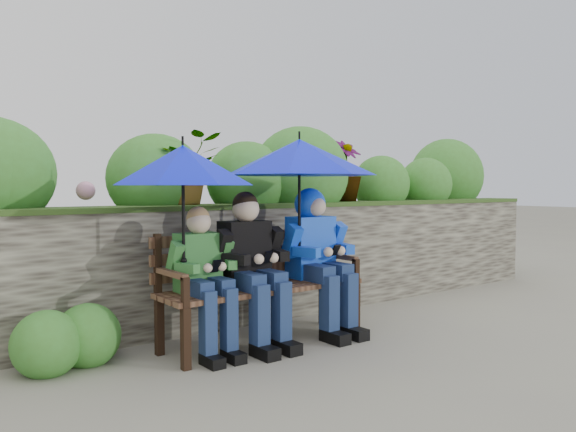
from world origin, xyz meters
TOP-DOWN VIEW (x-y plane):
  - ground at (0.00, 0.00)m, footprint 60.00×60.00m
  - garden_backdrop at (-0.11, 1.57)m, footprint 8.11×2.87m
  - park_bench at (-0.27, 0.11)m, footprint 1.61×0.47m
  - boy_left at (-0.77, 0.04)m, footprint 0.46×0.53m
  - boy_middle at (-0.38, 0.03)m, footprint 0.54×0.62m
  - boy_right at (0.26, 0.04)m, footprint 0.55×0.67m
  - umbrella_left at (-0.93, 0.04)m, footprint 0.96×0.96m
  - umbrella_right at (0.07, 0.04)m, footprint 1.19×1.19m

SIDE VIEW (x-z plane):
  - ground at x=0.00m, z-range 0.00..0.00m
  - park_bench at x=-0.27m, z-range 0.06..0.91m
  - boy_left at x=-0.77m, z-range 0.06..1.11m
  - boy_middle at x=-0.38m, z-range 0.06..1.20m
  - garden_backdrop at x=-0.11m, z-range -0.27..1.61m
  - boy_right at x=0.26m, z-range 0.10..1.27m
  - umbrella_left at x=-0.93m, z-range 0.89..1.75m
  - umbrella_right at x=0.07m, z-range 0.94..1.87m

